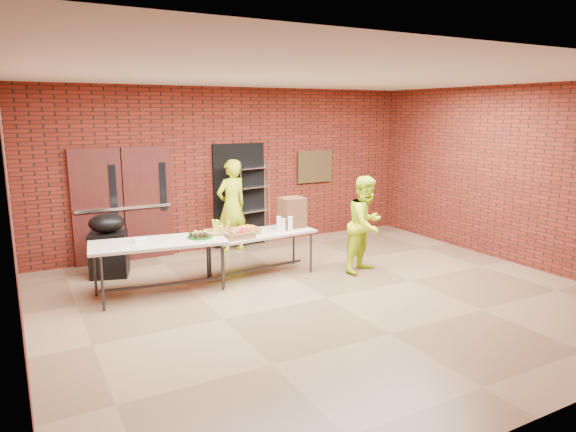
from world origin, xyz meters
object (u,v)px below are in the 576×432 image
object	(u,v)px
wire_rack	(253,204)
table_right	(261,236)
volunteer_woman	(232,206)
table_left	(159,246)
covered_grill	(108,245)
coffee_dispenser	(292,212)
volunteer_man	(366,224)

from	to	relation	value
wire_rack	table_right	world-z (taller)	wire_rack
volunteer_woman	table_right	bearing A→B (deg)	71.11
table_left	table_right	distance (m)	1.75
wire_rack	covered_grill	xyz separation A→B (m)	(-2.99, -0.68, -0.34)
wire_rack	covered_grill	size ratio (longest dim) A/B	1.62
covered_grill	coffee_dispenser	bearing A→B (deg)	-1.93
covered_grill	table_right	bearing A→B (deg)	-9.23
wire_rack	table_left	xyz separation A→B (m)	(-2.47, -1.93, -0.13)
wire_rack	coffee_dispenser	size ratio (longest dim) A/B	3.35
coffee_dispenser	volunteer_man	bearing A→B (deg)	-37.08
coffee_dispenser	volunteer_woman	size ratio (longest dim) A/B	0.29
table_left	volunteer_man	distance (m)	3.47
table_left	coffee_dispenser	world-z (taller)	coffee_dispenser
coffee_dispenser	table_left	bearing A→B (deg)	-175.51
table_left	wire_rack	bearing A→B (deg)	45.96
volunteer_man	wire_rack	bearing A→B (deg)	89.48
coffee_dispenser	wire_rack	bearing A→B (deg)	87.72
wire_rack	covered_grill	world-z (taller)	wire_rack
coffee_dispenser	volunteer_woman	distance (m)	1.61
wire_rack	table_left	bearing A→B (deg)	-152.17
wire_rack	table_left	world-z (taller)	wire_rack
volunteer_man	volunteer_woman	bearing A→B (deg)	102.26
covered_grill	table_left	bearing A→B (deg)	-49.23
coffee_dispenser	volunteer_man	world-z (taller)	volunteer_man
covered_grill	volunteer_man	world-z (taller)	volunteer_man
volunteer_woman	table_left	bearing A→B (deg)	28.63
wire_rack	volunteer_man	world-z (taller)	wire_rack
table_right	covered_grill	size ratio (longest dim) A/B	1.72
table_left	volunteer_man	size ratio (longest dim) A/B	1.26
coffee_dispenser	volunteer_woman	xyz separation A→B (m)	(-0.50, 1.52, -0.09)
table_left	coffee_dispenser	distance (m)	2.42
table_left	volunteer_woman	bearing A→B (deg)	49.93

